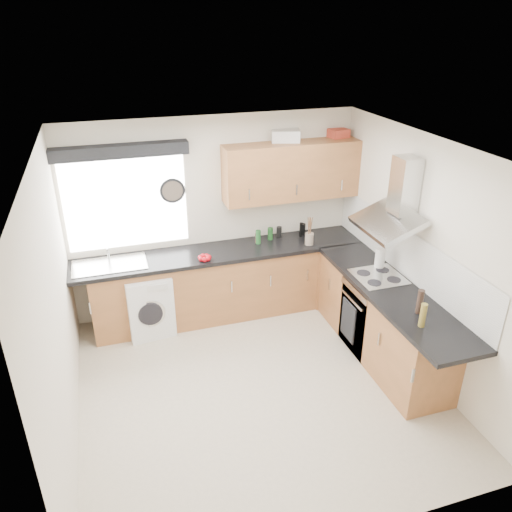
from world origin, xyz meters
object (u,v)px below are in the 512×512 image
object	(u,v)px
extractor_hood	(396,203)
upper_cabinets	(291,171)
oven	(374,314)
washing_machine	(148,303)

from	to	relation	value
extractor_hood	upper_cabinets	bearing A→B (deg)	116.13
oven	extractor_hood	xyz separation A→B (m)	(0.10, -0.00, 1.34)
upper_cabinets	extractor_hood	bearing A→B (deg)	-63.87
extractor_hood	washing_machine	distance (m)	3.10
extractor_hood	upper_cabinets	size ratio (longest dim) A/B	0.46
washing_machine	extractor_hood	bearing A→B (deg)	-29.28
oven	washing_machine	world-z (taller)	oven
extractor_hood	washing_machine	world-z (taller)	extractor_hood
oven	upper_cabinets	size ratio (longest dim) A/B	0.50
oven	washing_machine	size ratio (longest dim) A/B	1.09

